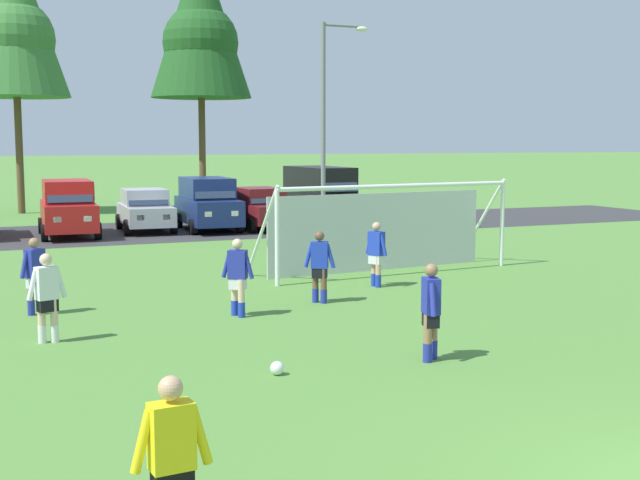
% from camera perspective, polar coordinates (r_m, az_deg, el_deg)
% --- Properties ---
extents(ground_plane, '(400.00, 400.00, 0.00)m').
position_cam_1_polar(ground_plane, '(22.62, -4.58, -2.63)').
color(ground_plane, '#518438').
extents(parking_lot_strip, '(52.00, 8.40, 0.01)m').
position_cam_1_polar(parking_lot_strip, '(35.06, -11.26, 0.59)').
color(parking_lot_strip, '#333335').
rests_on(parking_lot_strip, ground).
extents(soccer_ball, '(0.22, 0.22, 0.22)m').
position_cam_1_polar(soccer_ball, '(13.43, -2.91, -8.63)').
color(soccer_ball, white).
rests_on(soccer_ball, ground).
extents(soccer_goal, '(7.57, 2.66, 2.57)m').
position_cam_1_polar(soccer_goal, '(23.79, 4.24, 0.97)').
color(soccer_goal, white).
rests_on(soccer_goal, ground).
extents(referee, '(0.74, 0.28, 1.64)m').
position_cam_1_polar(referee, '(7.76, -9.94, -14.83)').
color(referee, tan).
rests_on(referee, ground).
extents(player_striker_near, '(0.74, 0.35, 1.64)m').
position_cam_1_polar(player_striker_near, '(16.14, -17.92, -3.75)').
color(player_striker_near, beige).
rests_on(player_striker_near, ground).
extents(player_midfield_center, '(0.68, 0.45, 1.64)m').
position_cam_1_polar(player_midfield_center, '(18.80, -18.65, -2.33)').
color(player_midfield_center, '#936B4C').
rests_on(player_midfield_center, ground).
extents(player_defender_far, '(0.64, 0.50, 1.64)m').
position_cam_1_polar(player_defender_far, '(19.11, -0.03, -1.83)').
color(player_defender_far, brown).
rests_on(player_defender_far, ground).
extents(player_winger_left, '(0.35, 0.71, 1.64)m').
position_cam_1_polar(player_winger_left, '(14.23, 7.48, -4.85)').
color(player_winger_left, '#936B4C').
rests_on(player_winger_left, ground).
extents(player_winger_right, '(0.61, 0.55, 1.64)m').
position_cam_1_polar(player_winger_right, '(17.72, -5.57, -2.54)').
color(player_winger_right, beige).
rests_on(player_winger_right, ground).
extents(player_trailing_back, '(0.38, 0.73, 1.64)m').
position_cam_1_polar(player_trailing_back, '(21.28, 3.81, -0.97)').
color(player_trailing_back, tan).
rests_on(player_trailing_back, ground).
extents(parked_car_slot_center_left, '(2.30, 4.69, 2.16)m').
position_cam_1_polar(parked_car_slot_center_left, '(33.84, -16.62, 2.11)').
color(parked_car_slot_center_left, red).
rests_on(parked_car_slot_center_left, ground).
extents(parked_car_slot_center, '(2.20, 4.28, 1.72)m').
position_cam_1_polar(parked_car_slot_center, '(34.97, -11.70, 2.00)').
color(parked_car_slot_center, '#B2B2BC').
rests_on(parked_car_slot_center, ground).
extents(parked_car_slot_center_right, '(2.28, 4.67, 2.16)m').
position_cam_1_polar(parked_car_slot_center_right, '(34.95, -7.58, 2.47)').
color(parked_car_slot_center_right, navy).
rests_on(parked_car_slot_center_right, ground).
extents(parked_car_slot_right, '(2.24, 4.30, 1.72)m').
position_cam_1_polar(parked_car_slot_right, '(35.28, -4.08, 2.16)').
color(parked_car_slot_right, maroon).
rests_on(parked_car_slot_right, ground).
extents(parked_car_slot_far_right, '(2.30, 4.85, 2.52)m').
position_cam_1_polar(parked_car_slot_far_right, '(37.43, 0.04, 3.15)').
color(parked_car_slot_far_right, black).
rests_on(parked_car_slot_far_right, ground).
extents(tree_left_edge, '(5.25, 5.25, 14.01)m').
position_cam_1_polar(tree_left_edge, '(45.74, -19.95, 13.83)').
color(tree_left_edge, brown).
rests_on(tree_left_edge, ground).
extents(tree_mid_left, '(5.35, 5.35, 14.28)m').
position_cam_1_polar(tree_mid_left, '(46.64, -8.08, 14.24)').
color(tree_mid_left, brown).
rests_on(tree_mid_left, ground).
extents(street_lamp, '(2.00, 0.32, 8.08)m').
position_cam_1_polar(street_lamp, '(32.33, 0.49, 7.62)').
color(street_lamp, slate).
rests_on(street_lamp, ground).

